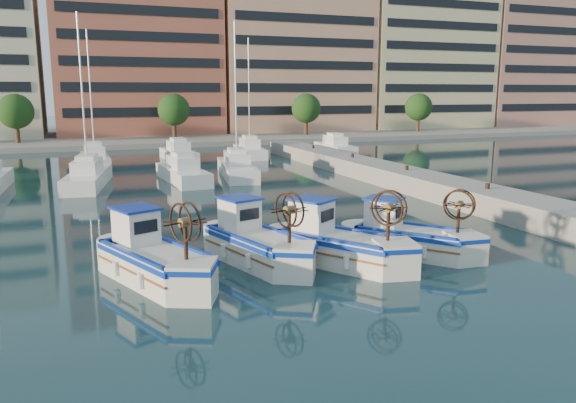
% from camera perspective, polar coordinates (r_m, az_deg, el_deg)
% --- Properties ---
extents(ground, '(300.00, 300.00, 0.00)m').
position_cam_1_polar(ground, '(20.81, 2.18, -6.73)').
color(ground, '#1B3B46').
rests_on(ground, ground).
extents(quay, '(3.00, 60.00, 1.20)m').
position_cam_1_polar(quay, '(33.94, 17.36, 0.78)').
color(quay, gray).
rests_on(quay, ground).
extents(waterfront, '(180.00, 40.00, 25.60)m').
position_cam_1_polar(waterfront, '(85.13, -9.44, 14.10)').
color(waterfront, gray).
rests_on(waterfront, ground).
extents(yacht_marina, '(36.95, 22.02, 11.50)m').
position_cam_1_polar(yacht_marina, '(46.76, -14.97, 3.52)').
color(yacht_marina, white).
rests_on(yacht_marina, ground).
extents(fishing_boat_a, '(3.58, 5.08, 3.06)m').
position_cam_1_polar(fishing_boat_a, '(19.66, -13.52, -5.53)').
color(fishing_boat_a, silver).
rests_on(fishing_boat_a, ground).
extents(fishing_boat_b, '(3.20, 4.95, 3.00)m').
position_cam_1_polar(fishing_boat_b, '(21.21, -3.27, -4.07)').
color(fishing_boat_b, silver).
rests_on(fishing_boat_b, ground).
extents(fishing_boat_c, '(4.20, 4.93, 3.02)m').
position_cam_1_polar(fishing_boat_c, '(21.11, 4.97, -4.15)').
color(fishing_boat_c, silver).
rests_on(fishing_boat_c, ground).
extents(fishing_boat_d, '(4.12, 4.45, 2.79)m').
position_cam_1_polar(fishing_boat_d, '(22.73, 12.10, -3.42)').
color(fishing_boat_d, silver).
rests_on(fishing_boat_d, ground).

